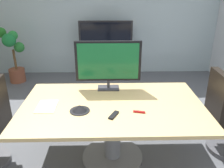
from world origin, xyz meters
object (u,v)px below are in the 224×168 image
object	(u,v)px
conference_table	(113,117)
potted_plant	(13,55)
tv_monitor	(108,63)
wall_display_unit	(106,59)
remote_control	(114,115)
conference_phone	(80,108)

from	to	relation	value
conference_table	potted_plant	distance (m)	3.30
tv_monitor	wall_display_unit	distance (m)	2.50
conference_table	remote_control	size ratio (longest dim) A/B	12.30
potted_plant	remote_control	world-z (taller)	potted_plant
wall_display_unit	conference_phone	xyz separation A→B (m)	(-0.28, -3.02, 0.34)
wall_display_unit	conference_table	bearing A→B (deg)	-88.42
wall_display_unit	remote_control	size ratio (longest dim) A/B	7.71
conference_table	tv_monitor	bearing A→B (deg)	95.33
conference_table	potted_plant	xyz separation A→B (m)	(-2.08, 2.56, 0.06)
conference_table	wall_display_unit	bearing A→B (deg)	91.58
tv_monitor	conference_phone	xyz separation A→B (m)	(-0.32, -0.61, -0.33)
potted_plant	remote_control	distance (m)	3.50
tv_monitor	conference_phone	size ratio (longest dim) A/B	3.82
conference_table	wall_display_unit	distance (m)	2.88
conference_table	wall_display_unit	xyz separation A→B (m)	(-0.08, 2.87, -0.14)
conference_phone	tv_monitor	bearing A→B (deg)	62.22
tv_monitor	wall_display_unit	bearing A→B (deg)	90.86
potted_plant	remote_control	size ratio (longest dim) A/B	7.13
conference_table	conference_phone	distance (m)	0.44
potted_plant	conference_phone	bearing A→B (deg)	-57.51
wall_display_unit	remote_control	bearing A→B (deg)	-88.45
conference_table	conference_phone	size ratio (longest dim) A/B	9.51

